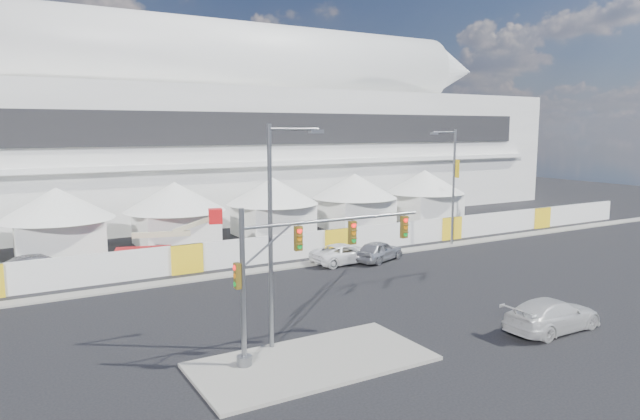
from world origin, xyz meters
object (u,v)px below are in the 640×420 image
sedan_silver (379,251)px  streetlight_curb (452,179)px  pickup_curb (345,253)px  traffic_mast (289,272)px  boom_lift (154,249)px  streetlight_median (276,221)px  pickup_near (552,315)px  lot_car_c (40,266)px

sedan_silver → streetlight_curb: streetlight_curb is taller
pickup_curb → traffic_mast: traffic_mast is taller
sedan_silver → streetlight_curb: size_ratio=0.47×
streetlight_curb → boom_lift: size_ratio=1.23×
streetlight_median → boom_lift: (-0.63, 19.33, -4.75)m
pickup_curb → boom_lift: size_ratio=0.66×
pickup_curb → streetlight_curb: 12.21m
pickup_near → streetlight_median: bearing=68.5°
pickup_near → traffic_mast: size_ratio=0.60×
pickup_curb → traffic_mast: bearing=135.6°
streetlight_curb → lot_car_c: bearing=169.5°
streetlight_curb → pickup_near: bearing=-119.1°
lot_car_c → traffic_mast: (8.18, -20.32, 3.05)m
pickup_near → sedan_silver: bearing=-6.2°
pickup_curb → boom_lift: boom_lift is taller
sedan_silver → boom_lift: 16.56m
lot_car_c → streetlight_curb: (30.84, -5.74, 4.86)m
traffic_mast → streetlight_median: (0.02, 1.28, 1.97)m
streetlight_curb → pickup_curb: bearing=-175.2°
lot_car_c → traffic_mast: size_ratio=0.59×
pickup_near → streetlight_curb: (10.00, 17.96, 4.85)m
lot_car_c → streetlight_median: bearing=-166.5°
traffic_mast → streetlight_curb: streetlight_curb is taller
streetlight_median → pickup_curb: bearing=47.1°
boom_lift → streetlight_curb: bearing=1.6°
pickup_curb → streetlight_median: size_ratio=0.53×
sedan_silver → traffic_mast: 19.33m
sedan_silver → boom_lift: bearing=40.7°
traffic_mast → streetlight_curb: bearing=32.7°
sedan_silver → pickup_curb: (-2.52, 0.74, -0.05)m
traffic_mast → pickup_curb: bearing=49.8°
sedan_silver → lot_car_c: bearing=50.0°
streetlight_median → streetlight_curb: streetlight_median is taller
pickup_curb → traffic_mast: 18.14m
traffic_mast → streetlight_curb: size_ratio=0.94×
sedan_silver → streetlight_median: (-14.03, -11.63, 5.02)m
pickup_curb → lot_car_c: (-19.71, 6.67, 0.06)m
pickup_near → streetlight_median: (-12.64, 4.66, 5.01)m
lot_car_c → traffic_mast: 22.11m
pickup_curb → boom_lift: 14.00m
sedan_silver → traffic_mast: size_ratio=0.50×
streetlight_median → traffic_mast: bearing=-91.1°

